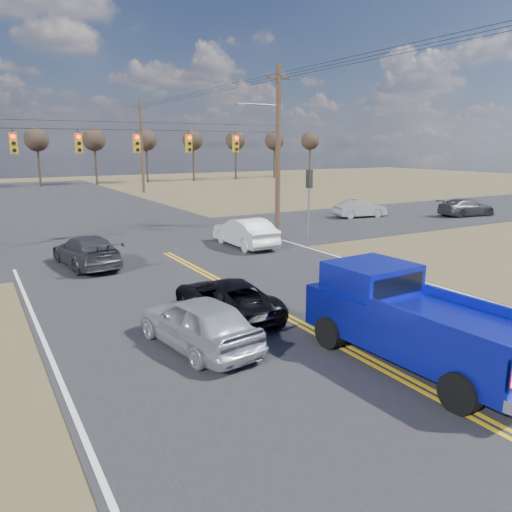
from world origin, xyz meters
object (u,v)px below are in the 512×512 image
silver_suv (198,322)px  cross_car_east_far (466,207)px  pickup_truck (411,320)px  cross_car_east_near (360,209)px  white_car_queue (245,232)px  black_suv (226,298)px  dgrey_car_queue (86,251)px

silver_suv → cross_car_east_far: (27.38, 12.92, -0.05)m
pickup_truck → cross_car_east_near: (15.91, 19.76, -0.44)m
white_car_queue → cross_car_east_far: 19.99m
silver_suv → white_car_queue: (7.48, 11.10, 0.06)m
silver_suv → black_suv: (1.67, 1.75, -0.09)m
silver_suv → white_car_queue: size_ratio=0.90×
silver_suv → white_car_queue: bearing=-132.6°
pickup_truck → silver_suv: pickup_truck is taller
pickup_truck → black_suv: 5.73m
pickup_truck → cross_car_east_near: pickup_truck is taller
pickup_truck → cross_car_east_far: size_ratio=1.35×
dgrey_car_queue → cross_car_east_far: (28.01, 2.20, -0.04)m
pickup_truck → silver_suv: 5.35m
dgrey_car_queue → cross_car_east_near: size_ratio=1.22×
pickup_truck → cross_car_east_far: pickup_truck is taller
dgrey_car_queue → white_car_queue: bearing=176.7°
black_suv → cross_car_east_far: bearing=-155.9°
silver_suv → black_suv: 2.42m
black_suv → white_car_queue: (5.81, 9.35, 0.14)m
white_car_queue → dgrey_car_queue: (-8.11, -0.38, -0.07)m
cross_car_east_far → black_suv: bearing=121.6°
dgrey_car_queue → cross_car_east_near: bearing=-170.8°
cross_car_east_far → silver_suv: bearing=123.3°
black_suv → cross_car_east_far: cross_car_east_far is taller
dgrey_car_queue → cross_car_east_far: dgrey_car_queue is taller
dgrey_car_queue → pickup_truck: bearing=102.4°
black_suv → pickup_truck: bearing=115.8°
silver_suv → cross_car_east_far: 30.28m
silver_suv → black_suv: silver_suv is taller
cross_car_east_near → cross_car_east_far: 8.14m
pickup_truck → black_suv: size_ratio=1.36×
silver_suv → cross_car_east_near: bearing=-149.4°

